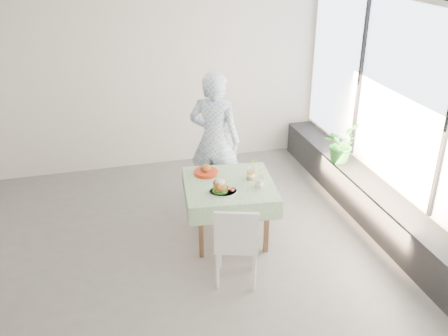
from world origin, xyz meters
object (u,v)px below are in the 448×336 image
object	(u,v)px
potted_plant	(340,144)
diner	(215,140)
cafe_table	(229,204)
chair_near	(236,257)
juice_cup_orange	(251,174)
chair_far	(224,183)
main_dish	(222,188)

from	to	relation	value
potted_plant	diner	bearing A→B (deg)	174.65
cafe_table	diner	bearing A→B (deg)	87.18
chair_near	juice_cup_orange	world-z (taller)	juice_cup_orange
cafe_table	potted_plant	size ratio (longest dim) A/B	2.18
cafe_table	diner	xyz separation A→B (m)	(0.04, 0.87, 0.48)
chair_far	potted_plant	world-z (taller)	potted_plant
diner	potted_plant	bearing A→B (deg)	-154.30
juice_cup_orange	potted_plant	world-z (taller)	juice_cup_orange
chair_near	potted_plant	xyz separation A→B (m)	(1.95, 1.54, 0.47)
main_dish	juice_cup_orange	size ratio (longest dim) A/B	1.13
potted_plant	juice_cup_orange	bearing A→B (deg)	-156.26
chair_far	diner	world-z (taller)	diner
diner	potted_plant	world-z (taller)	diner
diner	juice_cup_orange	distance (m)	0.88
chair_far	potted_plant	xyz separation A→B (m)	(1.63, -0.16, 0.48)
cafe_table	potted_plant	world-z (taller)	potted_plant
main_dish	diner	bearing A→B (deg)	79.90
main_dish	chair_near	bearing A→B (deg)	-90.35
chair_near	main_dish	xyz separation A→B (m)	(0.00, 0.63, 0.50)
chair_far	main_dish	world-z (taller)	chair_far
cafe_table	chair_near	distance (m)	0.86
chair_near	potted_plant	distance (m)	2.53
chair_near	diner	world-z (taller)	diner
potted_plant	main_dish	bearing A→B (deg)	-155.10
cafe_table	potted_plant	bearing A→B (deg)	21.29
diner	juice_cup_orange	world-z (taller)	diner
diner	main_dish	bearing A→B (deg)	110.94
diner	juice_cup_orange	size ratio (longest dim) A/B	6.41
cafe_table	diner	distance (m)	0.99
cafe_table	main_dish	world-z (taller)	main_dish
cafe_table	chair_near	size ratio (longest dim) A/B	1.22
chair_far	potted_plant	bearing A→B (deg)	-5.74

